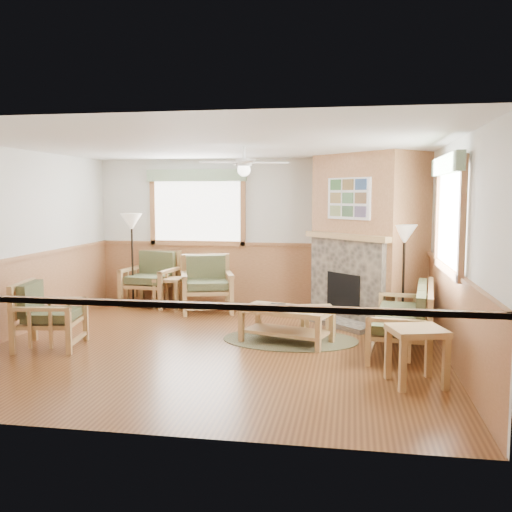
% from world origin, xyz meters
% --- Properties ---
extents(floor, '(6.00, 6.00, 0.01)m').
position_xyz_m(floor, '(0.00, 0.00, -0.01)').
color(floor, brown).
rests_on(floor, ground).
extents(ceiling, '(6.00, 6.00, 0.01)m').
position_xyz_m(ceiling, '(0.00, 0.00, 2.70)').
color(ceiling, white).
rests_on(ceiling, floor).
extents(wall_back, '(6.00, 0.02, 2.70)m').
position_xyz_m(wall_back, '(0.00, 3.00, 1.35)').
color(wall_back, white).
rests_on(wall_back, floor).
extents(wall_front, '(6.00, 0.02, 2.70)m').
position_xyz_m(wall_front, '(0.00, -3.00, 1.35)').
color(wall_front, white).
rests_on(wall_front, floor).
extents(wall_left, '(0.02, 6.00, 2.70)m').
position_xyz_m(wall_left, '(-3.00, 0.00, 1.35)').
color(wall_left, white).
rests_on(wall_left, floor).
extents(wall_right, '(0.02, 6.00, 2.70)m').
position_xyz_m(wall_right, '(3.00, 0.00, 1.35)').
color(wall_right, white).
rests_on(wall_right, floor).
extents(wainscot, '(6.00, 6.00, 1.10)m').
position_xyz_m(wainscot, '(0.00, 0.00, 0.55)').
color(wainscot, '#A36C42').
rests_on(wainscot, floor).
extents(fireplace, '(3.11, 3.11, 2.70)m').
position_xyz_m(fireplace, '(2.05, 2.05, 1.35)').
color(fireplace, '#A36C42').
rests_on(fireplace, floor).
extents(window_back, '(1.90, 0.16, 1.50)m').
position_xyz_m(window_back, '(-1.10, 2.96, 2.53)').
color(window_back, white).
rests_on(window_back, wall_back).
extents(window_right, '(0.16, 1.90, 1.50)m').
position_xyz_m(window_right, '(2.96, -0.20, 2.53)').
color(window_right, white).
rests_on(window_right, wall_right).
extents(ceiling_fan, '(1.59, 1.59, 0.36)m').
position_xyz_m(ceiling_fan, '(0.30, 0.30, 2.66)').
color(ceiling_fan, white).
rests_on(ceiling_fan, ceiling).
extents(sofa, '(1.94, 1.00, 0.85)m').
position_xyz_m(sofa, '(2.45, 0.15, 0.43)').
color(sofa, '#AB8450').
rests_on(sofa, floor).
extents(armchair_back_left, '(0.99, 0.99, 0.99)m').
position_xyz_m(armchair_back_left, '(-1.90, 2.55, 0.49)').
color(armchair_back_left, '#AB8450').
rests_on(armchair_back_left, floor).
extents(armchair_back_right, '(1.09, 1.09, 0.97)m').
position_xyz_m(armchair_back_right, '(-0.72, 2.14, 0.49)').
color(armchair_back_right, '#AB8450').
rests_on(armchair_back_right, floor).
extents(armchair_left, '(0.91, 0.91, 0.89)m').
position_xyz_m(armchair_left, '(-2.18, -0.53, 0.44)').
color(armchair_left, '#AB8450').
rests_on(armchair_left, floor).
extents(coffee_table, '(1.35, 0.95, 0.49)m').
position_xyz_m(coffee_table, '(0.90, 0.24, 0.24)').
color(coffee_table, '#AB8450').
rests_on(coffee_table, floor).
extents(end_table_chairs, '(0.48, 0.46, 0.54)m').
position_xyz_m(end_table_chairs, '(-1.49, 2.37, 0.27)').
color(end_table_chairs, '#AB8450').
rests_on(end_table_chairs, floor).
extents(end_table_sofa, '(0.68, 0.67, 0.62)m').
position_xyz_m(end_table_sofa, '(2.48, -1.28, 0.31)').
color(end_table_sofa, '#AB8450').
rests_on(end_table_sofa, floor).
extents(footstool, '(0.56, 0.56, 0.41)m').
position_xyz_m(footstool, '(1.30, 0.80, 0.20)').
color(footstool, '#AB8450').
rests_on(footstool, floor).
extents(braided_rug, '(2.00, 2.00, 0.01)m').
position_xyz_m(braided_rug, '(0.94, 0.38, 0.01)').
color(braided_rug, brown).
rests_on(braided_rug, floor).
extents(floor_lamp_left, '(0.40, 0.40, 1.71)m').
position_xyz_m(floor_lamp_left, '(-2.21, 2.46, 0.86)').
color(floor_lamp_left, black).
rests_on(floor_lamp_left, floor).
extents(floor_lamp_right, '(0.47, 0.47, 1.61)m').
position_xyz_m(floor_lamp_right, '(2.55, 1.24, 0.80)').
color(floor_lamp_right, black).
rests_on(floor_lamp_right, floor).
extents(book_red, '(0.23, 0.31, 0.03)m').
position_xyz_m(book_red, '(1.05, 0.19, 0.52)').
color(book_red, maroon).
rests_on(book_red, coffee_table).
extents(book_dark, '(0.23, 0.29, 0.02)m').
position_xyz_m(book_dark, '(0.75, 0.31, 0.51)').
color(book_dark, black).
rests_on(book_dark, coffee_table).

